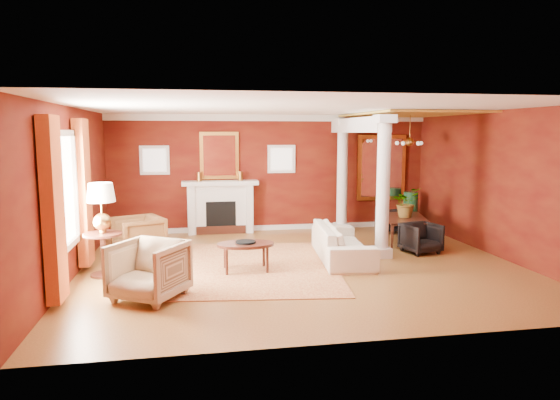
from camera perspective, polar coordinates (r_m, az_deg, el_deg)
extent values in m
plane|color=brown|center=(9.41, 2.41, -7.43)|extent=(8.00, 8.00, 0.00)
cube|color=maroon|center=(12.57, -0.99, 3.11)|extent=(8.00, 0.04, 2.90)
cube|color=maroon|center=(5.81, 9.93, -2.41)|extent=(8.00, 0.04, 2.90)
cube|color=maroon|center=(9.16, -22.79, 0.78)|extent=(0.04, 7.00, 2.90)
cube|color=maroon|center=(10.74, 23.80, 1.67)|extent=(0.04, 7.00, 2.90)
cube|color=white|center=(9.10, 2.51, 10.48)|extent=(8.00, 7.00, 0.04)
cube|color=silver|center=(12.36, -6.82, -0.99)|extent=(1.60, 0.34, 1.20)
cube|color=black|center=(12.21, -6.76, -1.81)|extent=(0.72, 0.03, 0.70)
cube|color=black|center=(12.27, -6.73, -3.42)|extent=(1.20, 0.05, 0.20)
cube|color=silver|center=(12.24, -6.86, 1.95)|extent=(1.85, 0.42, 0.10)
cube|color=silver|center=(12.31, -10.06, -1.09)|extent=(0.16, 0.40, 1.20)
cube|color=silver|center=(12.39, -3.58, -0.93)|extent=(0.16, 0.40, 1.20)
cube|color=gold|center=(12.36, -6.95, 5.07)|extent=(0.95, 0.06, 1.15)
cube|color=white|center=(12.33, -6.94, 5.06)|extent=(0.78, 0.02, 0.98)
cube|color=silver|center=(12.39, -14.14, 4.43)|extent=(0.70, 0.06, 0.70)
cube|color=white|center=(12.36, -14.15, 4.42)|extent=(0.54, 0.02, 0.54)
cube|color=silver|center=(12.56, 0.16, 4.71)|extent=(0.70, 0.06, 0.70)
cube|color=white|center=(12.52, 0.19, 4.70)|extent=(0.54, 0.02, 0.54)
cube|color=white|center=(8.56, -23.60, 0.97)|extent=(0.03, 1.30, 1.70)
cube|color=silver|center=(7.88, -24.53, 0.39)|extent=(0.08, 0.10, 1.90)
cube|color=silver|center=(9.23, -22.38, 1.48)|extent=(0.08, 0.10, 1.90)
cube|color=#BC4E20|center=(7.59, -24.51, -1.00)|extent=(0.18, 0.55, 2.60)
cube|color=#BC4E20|center=(9.53, -21.54, 0.79)|extent=(0.18, 0.55, 2.60)
cube|color=silver|center=(10.16, 11.50, -5.88)|extent=(0.34, 0.34, 0.20)
cylinder|color=silver|center=(9.93, 11.71, 1.72)|extent=(0.26, 0.26, 2.50)
cube|color=silver|center=(9.88, 11.91, 9.06)|extent=(0.36, 0.36, 0.16)
cube|color=silver|center=(12.65, 7.02, -3.09)|extent=(0.34, 0.34, 0.20)
cylinder|color=silver|center=(12.47, 7.13, 3.01)|extent=(0.26, 0.26, 2.50)
cube|color=silver|center=(12.43, 7.22, 8.86)|extent=(0.36, 0.36, 0.16)
cube|color=silver|center=(11.38, 8.87, 8.43)|extent=(0.30, 3.20, 0.32)
cube|color=gold|center=(11.67, 14.56, 9.49)|extent=(2.30, 3.40, 0.04)
cube|color=gold|center=(13.29, 11.51, 3.64)|extent=(1.30, 0.06, 1.70)
cube|color=white|center=(13.26, 11.56, 3.63)|extent=(1.10, 0.02, 1.50)
cylinder|color=#A87A35|center=(11.73, 14.64, 8.03)|extent=(0.02, 0.02, 0.65)
sphere|color=#A87A35|center=(11.73, 14.58, 6.45)|extent=(0.20, 0.20, 0.20)
sphere|color=beige|center=(11.85, 15.82, 6.27)|extent=(0.09, 0.09, 0.09)
sphere|color=beige|center=(12.01, 14.43, 6.33)|extent=(0.09, 0.09, 0.09)
sphere|color=beige|center=(11.79, 13.24, 6.35)|extent=(0.09, 0.09, 0.09)
sphere|color=beige|center=(11.49, 13.88, 6.30)|extent=(0.09, 0.09, 0.09)
sphere|color=beige|center=(11.53, 15.52, 6.25)|extent=(0.09, 0.09, 0.09)
cube|color=silver|center=(12.49, -0.98, 9.37)|extent=(8.00, 0.08, 0.16)
cube|color=silver|center=(12.72, -0.95, -3.16)|extent=(8.00, 0.08, 0.12)
cube|color=maroon|center=(9.30, -2.41, -7.57)|extent=(3.25, 4.07, 0.02)
imported|color=#ECE3C7|center=(9.80, 7.13, -4.20)|extent=(0.90, 2.33, 0.89)
imported|color=black|center=(10.32, -15.87, -3.83)|extent=(1.10, 1.12, 0.89)
imported|color=tan|center=(7.68, -14.80, -7.48)|extent=(1.25, 1.23, 0.96)
cylinder|color=black|center=(8.91, -3.95, -5.08)|extent=(1.02, 1.02, 0.05)
cylinder|color=black|center=(8.73, -6.11, -7.13)|extent=(0.05, 0.05, 0.46)
cylinder|color=black|center=(8.80, -1.45, -6.97)|extent=(0.05, 0.05, 0.46)
cylinder|color=black|center=(9.16, -6.31, -6.42)|extent=(0.05, 0.05, 0.46)
cylinder|color=black|center=(9.23, -1.87, -6.27)|extent=(0.05, 0.05, 0.46)
imported|color=black|center=(8.85, -4.36, -4.29)|extent=(0.16, 0.05, 0.22)
cylinder|color=black|center=(9.24, -19.39, -8.04)|extent=(0.47, 0.47, 0.04)
cylinder|color=black|center=(9.16, -19.49, -5.95)|extent=(0.10, 0.10, 0.73)
cylinder|color=black|center=(9.08, -19.59, -3.70)|extent=(0.65, 0.65, 0.04)
sphere|color=#A87A35|center=(9.04, -19.66, -2.36)|extent=(0.30, 0.30, 0.30)
cylinder|color=#A87A35|center=(9.01, -19.72, -1.01)|extent=(0.03, 0.03, 0.32)
cone|color=beige|center=(8.97, -19.80, 0.83)|extent=(0.47, 0.47, 0.32)
imported|color=black|center=(11.65, 14.19, -2.46)|extent=(0.96, 1.70, 0.90)
imported|color=black|center=(10.67, 15.81, -4.04)|extent=(0.79, 0.76, 0.68)
imported|color=black|center=(12.73, 12.69, -2.07)|extent=(0.68, 0.64, 0.67)
sphere|color=#133D21|center=(13.20, 14.62, -2.42)|extent=(0.41, 0.41, 0.41)
cylinder|color=#133D21|center=(13.15, 14.66, -1.18)|extent=(0.36, 0.36, 0.96)
imported|color=#26591E|center=(11.54, 14.24, 1.00)|extent=(0.81, 0.84, 0.52)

